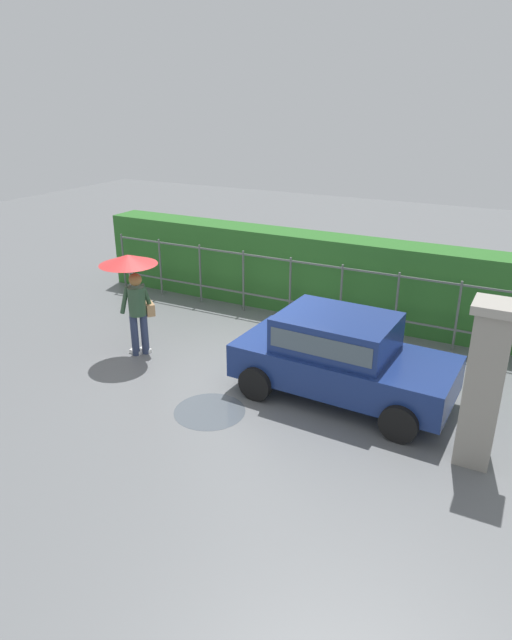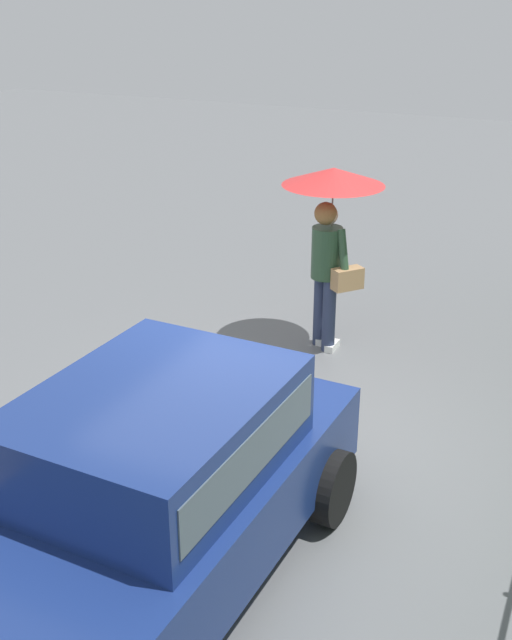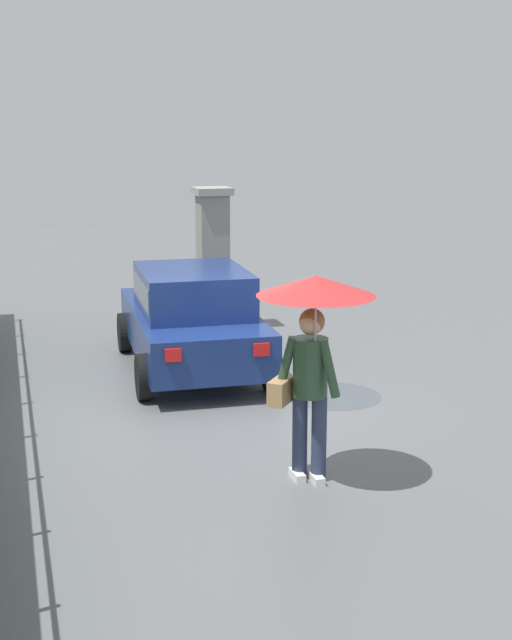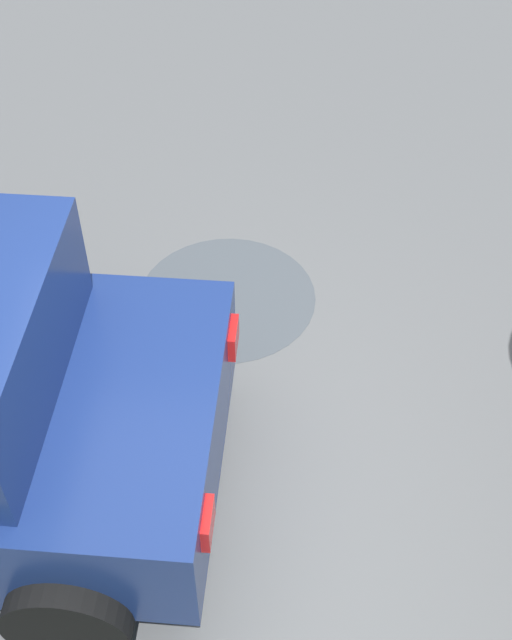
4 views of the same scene
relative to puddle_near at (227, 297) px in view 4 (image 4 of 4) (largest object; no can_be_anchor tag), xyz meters
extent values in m
plane|color=slate|center=(-0.10, 1.57, 0.00)|extent=(40.00, 40.00, 0.00)
cylinder|color=black|center=(0.55, 2.40, 0.30)|extent=(0.61, 0.20, 0.60)
cylinder|color=black|center=(0.48, 0.72, 0.30)|extent=(0.61, 0.20, 0.60)
cube|color=red|center=(-0.07, 2.13, 0.73)|extent=(0.07, 0.20, 0.16)
cube|color=red|center=(-0.11, 1.03, 0.73)|extent=(0.07, 0.20, 0.16)
cylinder|color=#4C545B|center=(0.00, 0.00, 0.00)|extent=(1.20, 1.20, 0.00)
camera|label=1|loc=(4.39, -6.65, 4.85)|focal=30.88mm
camera|label=2|loc=(5.39, 3.99, 3.89)|focal=43.99mm
camera|label=3|loc=(-10.04, 3.99, 3.45)|focal=48.75mm
camera|label=4|loc=(-0.38, 3.99, 3.98)|focal=46.86mm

